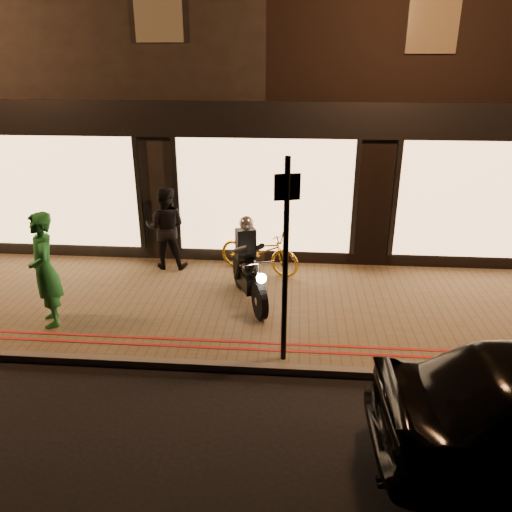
% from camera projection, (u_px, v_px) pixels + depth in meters
% --- Properties ---
extents(ground, '(90.00, 90.00, 0.00)m').
position_uv_depth(ground, '(246.00, 373.00, 7.27)').
color(ground, black).
rests_on(ground, ground).
extents(sidewalk, '(50.00, 4.00, 0.12)m').
position_uv_depth(sidewalk, '(257.00, 306.00, 9.10)').
color(sidewalk, brown).
rests_on(sidewalk, ground).
extents(kerb_stone, '(50.00, 0.14, 0.12)m').
position_uv_depth(kerb_stone, '(246.00, 368.00, 7.29)').
color(kerb_stone, '#59544C').
rests_on(kerb_stone, ground).
extents(red_kerb_lines, '(50.00, 0.26, 0.01)m').
position_uv_depth(red_kerb_lines, '(250.00, 346.00, 7.73)').
color(red_kerb_lines, maroon).
rests_on(red_kerb_lines, sidewalk).
extents(building_row, '(48.00, 10.11, 8.50)m').
position_uv_depth(building_row, '(277.00, 59.00, 14.03)').
color(building_row, black).
rests_on(building_row, ground).
extents(motorcycle, '(0.88, 1.85, 1.59)m').
position_uv_depth(motorcycle, '(249.00, 270.00, 8.96)').
color(motorcycle, black).
rests_on(motorcycle, sidewalk).
extents(sign_post, '(0.35, 0.12, 3.00)m').
position_uv_depth(sign_post, '(286.00, 253.00, 6.80)').
color(sign_post, black).
rests_on(sign_post, sidewalk).
extents(bicycle_gold, '(1.87, 1.25, 0.93)m').
position_uv_depth(bicycle_gold, '(259.00, 251.00, 10.25)').
color(bicycle_gold, gold).
rests_on(bicycle_gold, sidewalk).
extents(person_green, '(0.75, 0.84, 1.93)m').
position_uv_depth(person_green, '(45.00, 270.00, 8.07)').
color(person_green, '#1F7435').
rests_on(person_green, sidewalk).
extents(person_dark, '(0.87, 0.69, 1.74)m').
position_uv_depth(person_dark, '(166.00, 228.00, 10.36)').
color(person_dark, black).
rests_on(person_dark, sidewalk).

